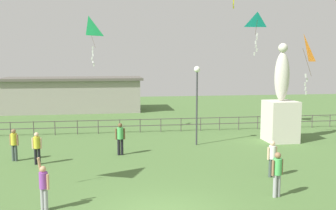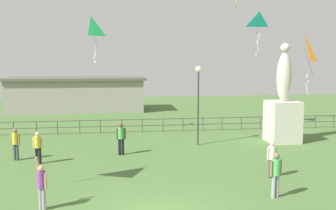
{
  "view_description": "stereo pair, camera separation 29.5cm",
  "coord_description": "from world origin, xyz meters",
  "px_view_note": "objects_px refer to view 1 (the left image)",
  "views": [
    {
      "loc": [
        -1.36,
        -10.76,
        4.86
      ],
      "look_at": [
        1.12,
        5.77,
        2.87
      ],
      "focal_mm": 38.96,
      "sensor_mm": 36.0,
      "label": 1
    },
    {
      "loc": [
        -1.07,
        -10.8,
        4.86
      ],
      "look_at": [
        1.12,
        5.77,
        2.87
      ],
      "focal_mm": 38.96,
      "sensor_mm": 36.0,
      "label": 2
    }
  ],
  "objects_px": {
    "person_2": "(277,171)",
    "person_6": "(37,146)",
    "kite_1": "(89,29)",
    "person_0": "(44,184)",
    "kite_5": "(303,50)",
    "statue_monument": "(281,111)",
    "kite_0": "(257,22)",
    "lamppost": "(197,88)",
    "person_3": "(14,143)",
    "person_5": "(120,137)",
    "person_1": "(272,156)"
  },
  "relations": [
    {
      "from": "kite_1",
      "to": "kite_0",
      "type": "bearing_deg",
      "value": -24.96
    },
    {
      "from": "person_0",
      "to": "person_3",
      "type": "xyz_separation_m",
      "value": [
        -2.56,
        6.46,
        0.04
      ]
    },
    {
      "from": "statue_monument",
      "to": "person_3",
      "type": "distance_m",
      "value": 15.13
    },
    {
      "from": "kite_0",
      "to": "lamppost",
      "type": "bearing_deg",
      "value": 174.51
    },
    {
      "from": "statue_monument",
      "to": "person_5",
      "type": "height_order",
      "value": "statue_monument"
    },
    {
      "from": "person_0",
      "to": "kite_5",
      "type": "distance_m",
      "value": 13.72
    },
    {
      "from": "person_5",
      "to": "kite_1",
      "type": "relative_size",
      "value": 0.53
    },
    {
      "from": "person_0",
      "to": "lamppost",
      "type": "bearing_deg",
      "value": 50.46
    },
    {
      "from": "lamppost",
      "to": "person_6",
      "type": "height_order",
      "value": "lamppost"
    },
    {
      "from": "lamppost",
      "to": "kite_0",
      "type": "relative_size",
      "value": 1.89
    },
    {
      "from": "person_3",
      "to": "kite_5",
      "type": "distance_m",
      "value": 15.08
    },
    {
      "from": "person_0",
      "to": "kite_1",
      "type": "bearing_deg",
      "value": 86.5
    },
    {
      "from": "lamppost",
      "to": "person_2",
      "type": "distance_m",
      "value": 8.95
    },
    {
      "from": "lamppost",
      "to": "person_1",
      "type": "bearing_deg",
      "value": -74.21
    },
    {
      "from": "person_3",
      "to": "person_6",
      "type": "relative_size",
      "value": 1.03
    },
    {
      "from": "statue_monument",
      "to": "kite_0",
      "type": "bearing_deg",
      "value": -164.41
    },
    {
      "from": "person_1",
      "to": "person_6",
      "type": "bearing_deg",
      "value": 161.41
    },
    {
      "from": "kite_0",
      "to": "person_6",
      "type": "bearing_deg",
      "value": -167.63
    },
    {
      "from": "person_0",
      "to": "kite_0",
      "type": "bearing_deg",
      "value": 38.16
    },
    {
      "from": "person_2",
      "to": "kite_5",
      "type": "relative_size",
      "value": 0.54
    },
    {
      "from": "kite_0",
      "to": "person_2",
      "type": "bearing_deg",
      "value": -106.44
    },
    {
      "from": "statue_monument",
      "to": "kite_0",
      "type": "relative_size",
      "value": 2.44
    },
    {
      "from": "lamppost",
      "to": "person_3",
      "type": "distance_m",
      "value": 10.16
    },
    {
      "from": "statue_monument",
      "to": "kite_1",
      "type": "relative_size",
      "value": 1.85
    },
    {
      "from": "person_0",
      "to": "person_3",
      "type": "relative_size",
      "value": 1.1
    },
    {
      "from": "person_2",
      "to": "kite_1",
      "type": "bearing_deg",
      "value": 119.73
    },
    {
      "from": "person_2",
      "to": "person_6",
      "type": "bearing_deg",
      "value": 149.01
    },
    {
      "from": "person_3",
      "to": "kite_5",
      "type": "height_order",
      "value": "kite_5"
    },
    {
      "from": "kite_1",
      "to": "statue_monument",
      "type": "bearing_deg",
      "value": -19.06
    },
    {
      "from": "statue_monument",
      "to": "person_0",
      "type": "relative_size",
      "value": 3.39
    },
    {
      "from": "person_0",
      "to": "kite_1",
      "type": "xyz_separation_m",
      "value": [
        0.78,
        12.78,
        6.11
      ]
    },
    {
      "from": "person_2",
      "to": "person_6",
      "type": "relative_size",
      "value": 1.06
    },
    {
      "from": "statue_monument",
      "to": "kite_0",
      "type": "height_order",
      "value": "kite_0"
    },
    {
      "from": "person_6",
      "to": "kite_5",
      "type": "distance_m",
      "value": 13.88
    },
    {
      "from": "person_6",
      "to": "kite_1",
      "type": "height_order",
      "value": "kite_1"
    },
    {
      "from": "kite_5",
      "to": "kite_0",
      "type": "bearing_deg",
      "value": 113.94
    },
    {
      "from": "person_1",
      "to": "kite_1",
      "type": "bearing_deg",
      "value": 127.51
    },
    {
      "from": "person_2",
      "to": "kite_5",
      "type": "height_order",
      "value": "kite_5"
    },
    {
      "from": "lamppost",
      "to": "kite_0",
      "type": "bearing_deg",
      "value": -5.49
    },
    {
      "from": "person_3",
      "to": "person_5",
      "type": "bearing_deg",
      "value": 4.43
    },
    {
      "from": "person_0",
      "to": "kite_1",
      "type": "height_order",
      "value": "kite_1"
    },
    {
      "from": "person_2",
      "to": "person_5",
      "type": "xyz_separation_m",
      "value": [
        -5.46,
        6.85,
        0.03
      ]
    },
    {
      "from": "person_0",
      "to": "kite_0",
      "type": "distance_m",
      "value": 14.74
    },
    {
      "from": "person_2",
      "to": "statue_monument",
      "type": "bearing_deg",
      "value": 63.86
    },
    {
      "from": "statue_monument",
      "to": "person_2",
      "type": "relative_size",
      "value": 3.61
    },
    {
      "from": "lamppost",
      "to": "person_3",
      "type": "xyz_separation_m",
      "value": [
        -9.64,
        -2.12,
        -2.42
      ]
    },
    {
      "from": "kite_0",
      "to": "statue_monument",
      "type": "bearing_deg",
      "value": 15.59
    },
    {
      "from": "person_2",
      "to": "kite_1",
      "type": "relative_size",
      "value": 0.51
    },
    {
      "from": "kite_1",
      "to": "person_1",
      "type": "bearing_deg",
      "value": -52.49
    },
    {
      "from": "person_3",
      "to": "person_6",
      "type": "distance_m",
      "value": 1.47
    }
  ]
}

